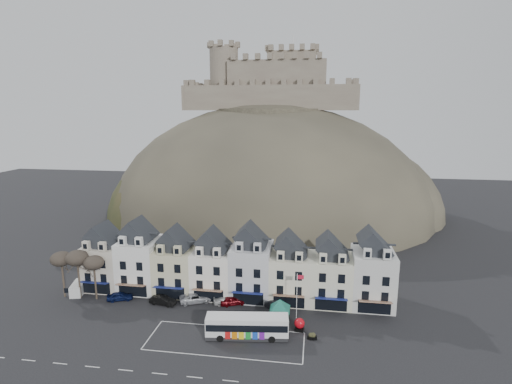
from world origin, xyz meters
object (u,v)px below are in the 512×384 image
bus (247,325)px  bus_shelter (280,305)px  car_black (163,300)px  white_van (78,288)px  car_white (226,301)px  car_silver (196,298)px  flagpole (297,293)px  car_charcoal (277,304)px  car_maroon (233,300)px  car_navy (120,296)px  red_buoy (299,324)px

bus → bus_shelter: bus_shelter is taller
bus → car_black: (-15.66, 7.57, -1.09)m
white_van → car_white: bearing=-15.5°
white_van → car_silver: (21.71, 0.00, -0.21)m
flagpole → car_black: (-22.47, 1.11, -3.51)m
white_van → car_silver: bearing=-15.5°
car_white → car_charcoal: (8.63, -0.12, 0.06)m
bus → car_silver: bus is taller
flagpole → car_maroon: 11.78m
bus_shelter → car_black: (-19.93, 2.99, -2.30)m
flagpole → white_van: 39.23m
white_van → car_navy: bearing=-24.6°
red_buoy → car_silver: red_buoy is taller
bus → white_van: bearing=156.8°
car_white → car_maroon: size_ratio=0.96×
car_maroon → bus_shelter: bearing=-142.6°
bus_shelter → flagpole: size_ratio=0.83×
bus_shelter → car_charcoal: 5.28m
car_white → bus_shelter: bearing=-135.4°
car_white → car_charcoal: bearing=-109.8°
car_black → car_navy: bearing=95.9°
bus_shelter → car_black: size_ratio=1.37×
car_black → car_maroon: car_black is taller
white_van → car_white: white_van is taller
flagpole → car_maroon: flagpole is taller
white_van → car_black: 16.61m
car_navy → flagpole: bearing=-113.3°
car_navy → car_silver: size_ratio=0.78×
flagpole → car_navy: bearing=177.2°
car_charcoal → bus_shelter: bearing=-159.9°
car_silver → car_maroon: bearing=-113.9°
bus → car_white: bus is taller
car_silver → car_maroon: (6.40, 0.00, -0.03)m
car_navy → car_silver: (13.12, 1.38, 0.04)m
bus_shelter → car_white: 10.92m
flagpole → car_maroon: bearing=165.2°
bus_shelter → flagpole: (2.54, 1.87, 1.21)m
car_silver → car_white: bearing=-113.9°
bus → car_maroon: bus is taller
car_white → car_maroon: 1.21m
car_white → car_maroon: bearing=-109.0°
bus → bus_shelter: bearing=40.0°
bus → bus_shelter: size_ratio=1.94×
car_white → car_silver: bearing=71.0°
bus_shelter → white_van: 36.81m
red_buoy → flagpole: bearing=98.8°
flagpole → red_buoy: bearing=-81.2°
white_van → car_silver: size_ratio=0.85×
car_navy → car_maroon: 19.57m
white_van → car_maroon: size_ratio=1.07×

